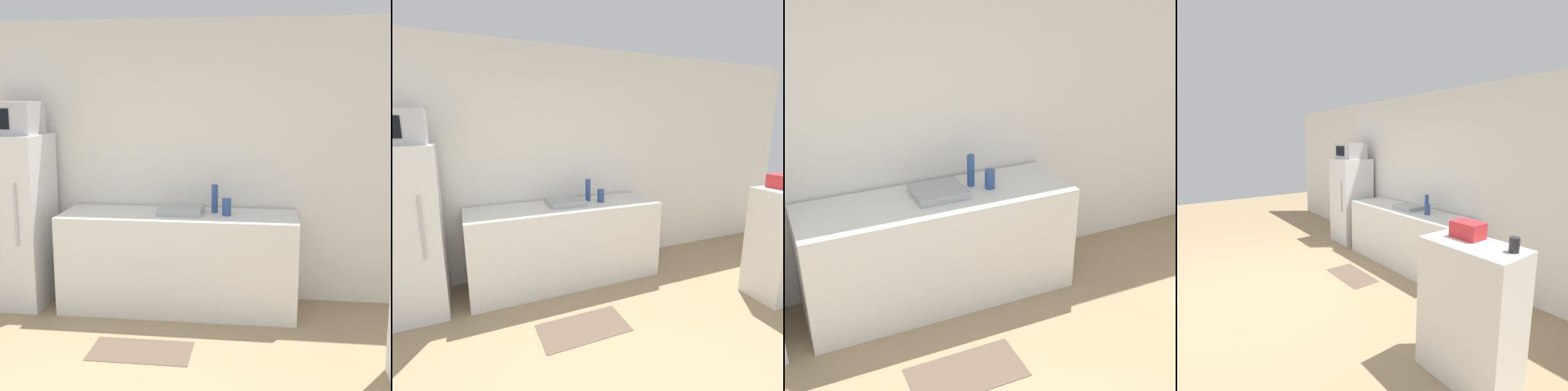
# 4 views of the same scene
# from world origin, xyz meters

# --- Properties ---
(wall_back) EXTENTS (8.00, 0.06, 2.60)m
(wall_back) POSITION_xyz_m (0.00, 2.70, 1.30)
(wall_back) COLOR white
(wall_back) RESTS_ON ground_plane
(refrigerator) EXTENTS (0.60, 0.64, 1.57)m
(refrigerator) POSITION_xyz_m (-1.16, 2.30, 0.79)
(refrigerator) COLOR silver
(refrigerator) RESTS_ON ground_plane
(counter) EXTENTS (2.10, 0.64, 0.88)m
(counter) POSITION_xyz_m (0.37, 2.33, 0.44)
(counter) COLOR silver
(counter) RESTS_ON ground_plane
(sink_basin) EXTENTS (0.39, 0.33, 0.06)m
(sink_basin) POSITION_xyz_m (0.39, 2.35, 0.91)
(sink_basin) COLOR #9EA3A8
(sink_basin) RESTS_ON counter
(bottle_tall) EXTENTS (0.06, 0.06, 0.25)m
(bottle_tall) POSITION_xyz_m (0.68, 2.42, 1.01)
(bottle_tall) COLOR #2D4C8C
(bottle_tall) RESTS_ON counter
(bottle_short) EXTENTS (0.08, 0.08, 0.15)m
(bottle_short) POSITION_xyz_m (0.80, 2.31, 0.95)
(bottle_short) COLOR #2D4C8C
(bottle_short) RESTS_ON counter
(basket) EXTENTS (0.23, 0.18, 0.13)m
(basket) POSITION_xyz_m (2.26, 1.23, 1.20)
(basket) COLOR red
(basket) RESTS_ON shelf_cabinet
(kitchen_rug) EXTENTS (0.77, 0.40, 0.01)m
(kitchen_rug) POSITION_xyz_m (0.22, 1.43, 0.00)
(kitchen_rug) COLOR brown
(kitchen_rug) RESTS_ON ground_plane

